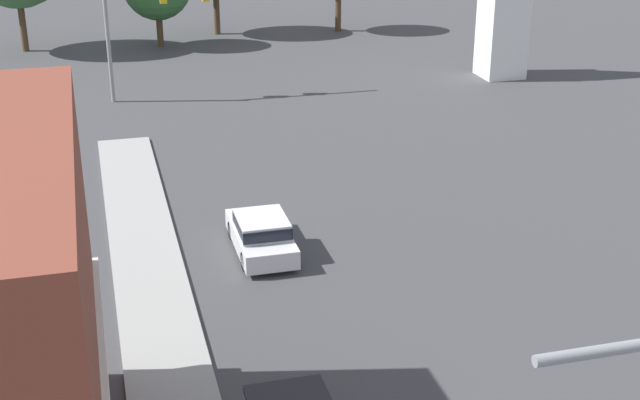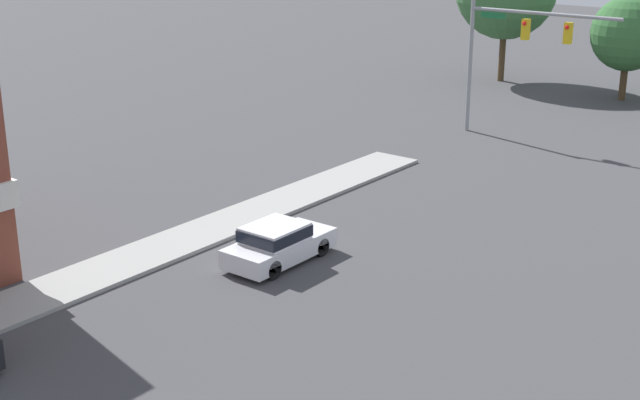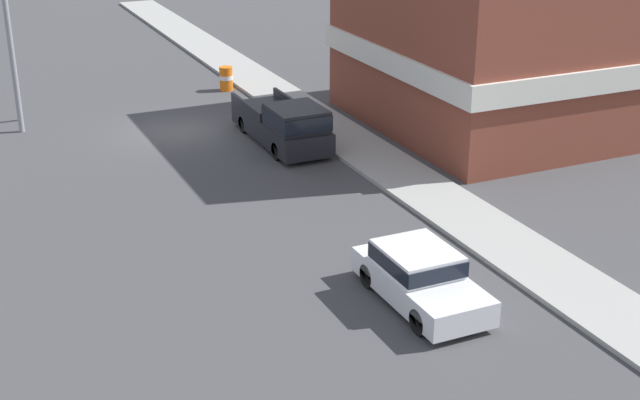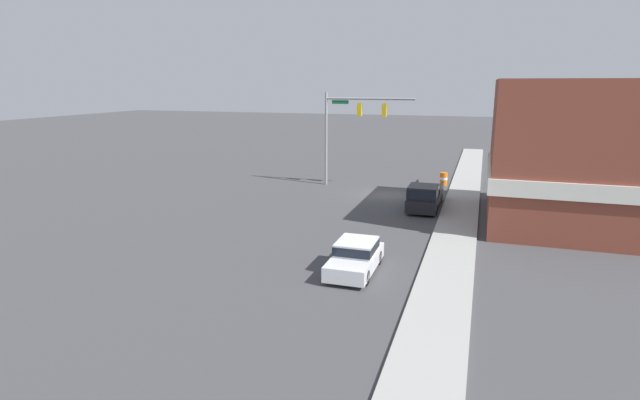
# 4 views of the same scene
# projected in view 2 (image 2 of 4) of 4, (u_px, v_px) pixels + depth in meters

# --- Properties ---
(far_signal_assembly) EXTENTS (8.16, 0.49, 7.15)m
(far_signal_assembly) POSITION_uv_depth(u_px,v_px,m) (515.00, 40.00, 46.02)
(far_signal_assembly) COLOR gray
(far_signal_assembly) RESTS_ON ground
(car_lead) EXTENTS (1.85, 4.24, 1.42)m
(car_lead) POSITION_uv_depth(u_px,v_px,m) (278.00, 242.00, 30.94)
(car_lead) COLOR black
(car_lead) RESTS_ON ground
(backdrop_tree_left_mid) EXTENTS (4.67, 4.67, 6.53)m
(backdrop_tree_left_mid) POSITION_uv_depth(u_px,v_px,m) (628.00, 34.00, 55.37)
(backdrop_tree_left_mid) COLOR #4C3823
(backdrop_tree_left_mid) RESTS_ON ground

